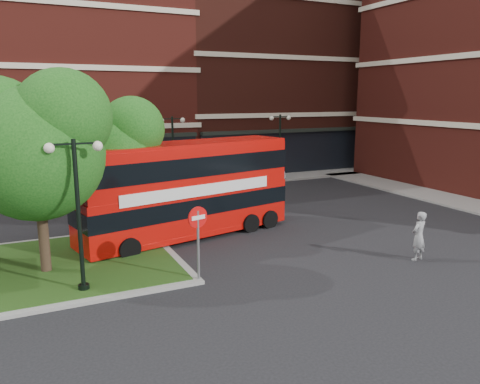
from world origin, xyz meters
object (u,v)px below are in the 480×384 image
car_silver (92,187)px  car_white (261,173)px  bus (187,183)px  woman (419,236)px

car_silver → car_white: 12.34m
bus → woman: bus is taller
car_silver → bus: bearing=-169.5°
woman → bus: bearing=-56.7°
bus → car_white: size_ratio=2.73×
bus → car_silver: (-2.66, 10.83, -1.85)m
car_white → car_silver: bearing=93.2°
bus → car_white: bearing=36.8°
woman → car_white: woman is taller
car_silver → car_white: bearing=-91.0°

